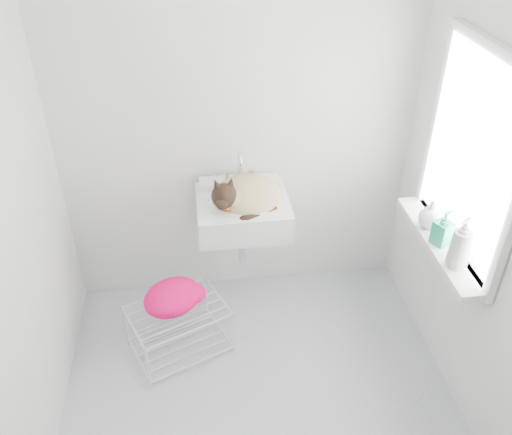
{
  "coord_description": "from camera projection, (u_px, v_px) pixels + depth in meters",
  "views": [
    {
      "loc": [
        -0.27,
        -1.97,
        2.59
      ],
      "look_at": [
        0.05,
        0.5,
        0.88
      ],
      "focal_mm": 37.72,
      "sensor_mm": 36.0,
      "label": 1
    }
  ],
  "objects": [
    {
      "name": "sink",
      "position": [
        243.0,
        200.0,
        3.23
      ],
      "size": [
        0.55,
        0.48,
        0.22
      ],
      "primitive_type": "cube",
      "color": "white",
      "rests_on": "back_wall"
    },
    {
      "name": "window_frame",
      "position": [
        472.0,
        157.0,
        2.62
      ],
      "size": [
        0.04,
        0.9,
        1.1
      ],
      "primitive_type": "cube",
      "color": "white",
      "rests_on": "right_wall"
    },
    {
      "name": "right_wall",
      "position": [
        492.0,
        196.0,
        2.51
      ],
      "size": [
        0.02,
        2.0,
        2.5
      ],
      "primitive_type": "cube",
      "color": "white",
      "rests_on": "ground"
    },
    {
      "name": "left_wall",
      "position": [
        3.0,
        231.0,
        2.28
      ],
      "size": [
        0.02,
        2.0,
        2.5
      ],
      "primitive_type": "cube",
      "color": "white",
      "rests_on": "ground"
    },
    {
      "name": "windowsill",
      "position": [
        439.0,
        243.0,
        2.91
      ],
      "size": [
        0.16,
        0.88,
        0.04
      ],
      "primitive_type": "cube",
      "color": "white",
      "rests_on": "right_wall"
    },
    {
      "name": "cat",
      "position": [
        245.0,
        196.0,
        3.19
      ],
      "size": [
        0.48,
        0.42,
        0.28
      ],
      "rotation": [
        0.0,
        0.0,
        0.2
      ],
      "color": "tan",
      "rests_on": "sink"
    },
    {
      "name": "wire_rack",
      "position": [
        180.0,
        331.0,
        3.3
      ],
      "size": [
        0.65,
        0.57,
        0.33
      ],
      "primitive_type": "cube",
      "rotation": [
        0.0,
        0.0,
        0.4
      ],
      "color": "silver",
      "rests_on": "floor"
    },
    {
      "name": "bottle_b",
      "position": [
        440.0,
        243.0,
        2.88
      ],
      "size": [
        0.12,
        0.12,
        0.2
      ],
      "primitive_type": "imported",
      "rotation": [
        0.0,
        0.0,
        2.02
      ],
      "color": "#1E9370",
      "rests_on": "windowsill"
    },
    {
      "name": "bottle_c",
      "position": [
        428.0,
        226.0,
        3.01
      ],
      "size": [
        0.18,
        0.18,
        0.17
      ],
      "primitive_type": "imported",
      "rotation": [
        0.0,
        0.0,
        4.09
      ],
      "color": "white",
      "rests_on": "windowsill"
    },
    {
      "name": "back_wall",
      "position": [
        237.0,
        120.0,
        3.22
      ],
      "size": [
        2.2,
        0.02,
        2.5
      ],
      "primitive_type": "cube",
      "color": "white",
      "rests_on": "ground"
    },
    {
      "name": "floor",
      "position": [
        259.0,
        392.0,
        3.11
      ],
      "size": [
        2.2,
        2.0,
        0.02
      ],
      "primitive_type": "cube",
      "color": "#A1A9AF",
      "rests_on": "ground"
    },
    {
      "name": "faucet",
      "position": [
        239.0,
        165.0,
        3.3
      ],
      "size": [
        0.2,
        0.14,
        0.2
      ],
      "primitive_type": null,
      "color": "silver",
      "rests_on": "sink"
    },
    {
      "name": "window_glass",
      "position": [
        474.0,
        157.0,
        2.62
      ],
      "size": [
        0.01,
        0.8,
        1.0
      ],
      "primitive_type": "cube",
      "color": "white",
      "rests_on": "right_wall"
    },
    {
      "name": "towel",
      "position": [
        173.0,
        303.0,
        3.2
      ],
      "size": [
        0.44,
        0.42,
        0.15
      ],
      "primitive_type": "ellipsoid",
      "rotation": [
        0.0,
        0.0,
        0.63
      ],
      "color": "red",
      "rests_on": "wire_rack"
    },
    {
      "name": "bottle_a",
      "position": [
        455.0,
        266.0,
        2.72
      ],
      "size": [
        0.13,
        0.13,
        0.25
      ],
      "primitive_type": "imported",
      "rotation": [
        0.0,
        0.0,
        5.37
      ],
      "color": "beige",
      "rests_on": "windowsill"
    }
  ]
}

